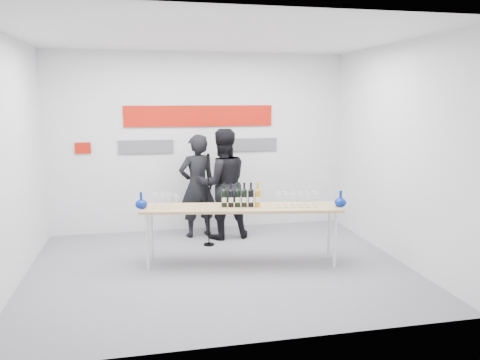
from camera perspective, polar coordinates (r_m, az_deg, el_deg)
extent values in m
plane|color=slate|center=(6.39, -2.48, -10.63)|extent=(5.00, 5.00, 0.00)
cube|color=silver|center=(8.00, -4.93, 4.57)|extent=(5.00, 0.04, 3.00)
cube|color=#B01307|center=(7.94, -4.95, 7.78)|extent=(2.50, 0.02, 0.35)
cube|color=#59595E|center=(7.92, -11.39, 3.99)|extent=(0.90, 0.02, 0.22)
cube|color=#59595E|center=(8.13, 1.42, 4.34)|extent=(0.90, 0.02, 0.22)
cube|color=#B01307|center=(7.97, -18.61, 3.70)|extent=(0.25, 0.02, 0.18)
cube|color=tan|center=(6.32, 0.19, -3.42)|extent=(2.73, 0.98, 0.04)
cylinder|color=silver|center=(6.33, -11.20, -7.37)|extent=(0.04, 0.04, 0.77)
cylinder|color=silver|center=(6.43, 11.52, -7.10)|extent=(0.04, 0.04, 0.77)
cylinder|color=silver|center=(6.66, -10.73, -6.46)|extent=(0.04, 0.04, 0.77)
cylinder|color=silver|center=(6.76, 10.81, -6.22)|extent=(0.04, 0.04, 0.77)
imported|color=black|center=(7.62, -5.23, -0.73)|extent=(0.69, 0.53, 1.68)
imported|color=black|center=(7.51, -2.16, -0.48)|extent=(0.92, 0.75, 1.77)
cylinder|color=black|center=(7.33, -3.80, -7.84)|extent=(0.17, 0.17, 0.02)
cylinder|color=black|center=(7.15, -3.87, -2.59)|extent=(0.02, 0.02, 1.39)
sphere|color=black|center=(7.00, -3.90, 3.08)|extent=(0.05, 0.05, 0.05)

